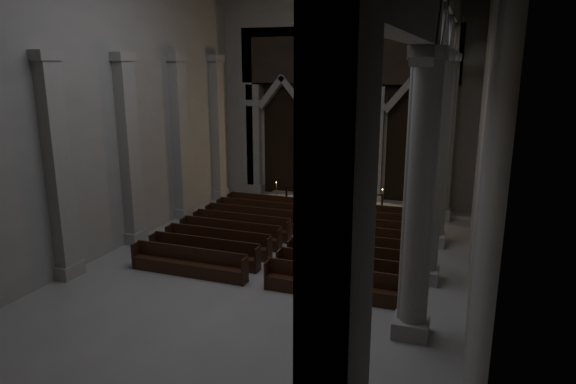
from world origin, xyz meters
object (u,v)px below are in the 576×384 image
(altar, at_px, (343,189))
(candle_stand_left, at_px, (276,198))
(pews, at_px, (294,240))
(worshipper, at_px, (352,218))
(altar_rail, at_px, (333,196))
(candle_stand_right, at_px, (382,207))

(altar, distance_m, candle_stand_left, 3.76)
(pews, distance_m, worshipper, 3.65)
(altar, distance_m, worshipper, 5.03)
(candle_stand_left, distance_m, pews, 7.02)
(pews, bearing_deg, worshipper, 61.51)
(altar, bearing_deg, worshipper, -71.18)
(altar_rail, xyz_separation_m, candle_stand_right, (2.62, -0.03, -0.33))
(altar, relative_size, candle_stand_left, 1.73)
(pews, relative_size, worshipper, 8.53)
(candle_stand_right, distance_m, worshipper, 3.17)
(altar_rail, height_order, candle_stand_left, candle_stand_left)
(altar_rail, distance_m, pews, 6.28)
(candle_stand_right, relative_size, pews, 0.13)
(worshipper, bearing_deg, candle_stand_left, 131.41)
(candle_stand_left, height_order, candle_stand_right, candle_stand_right)
(altar, bearing_deg, altar_rail, -93.94)
(altar_rail, bearing_deg, pews, -90.00)
(altar_rail, bearing_deg, altar, 86.06)
(candle_stand_left, bearing_deg, altar, 27.28)
(altar, bearing_deg, candle_stand_left, -152.72)
(candle_stand_right, bearing_deg, altar, 145.56)
(candle_stand_right, height_order, pews, candle_stand_right)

